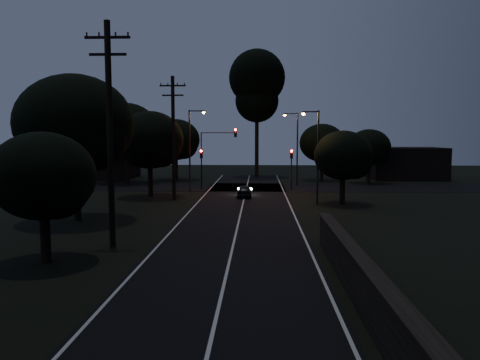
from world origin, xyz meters
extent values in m
cube|color=black|center=(0.00, 22.00, 0.01)|extent=(8.00, 70.00, 0.02)
cube|color=black|center=(0.00, 42.00, 0.01)|extent=(60.00, 8.00, 0.02)
cube|color=beige|center=(0.00, 22.00, 0.03)|extent=(0.12, 70.00, 0.01)
cube|color=beige|center=(-3.75, 22.00, 0.03)|extent=(0.12, 70.00, 0.01)
cube|color=beige|center=(3.75, 22.00, 0.03)|extent=(0.12, 70.00, 0.01)
cube|color=black|center=(4.60, 3.00, 0.75)|extent=(0.40, 26.00, 1.50)
cube|color=black|center=(4.60, 3.00, 1.55)|extent=(0.55, 26.00, 0.10)
cylinder|color=black|center=(-6.00, 15.00, 5.50)|extent=(0.30, 0.30, 11.00)
cube|color=black|center=(-6.00, 15.00, 10.20)|extent=(2.20, 0.12, 0.12)
cube|color=black|center=(-6.00, 15.00, 9.40)|extent=(1.80, 0.12, 0.12)
cylinder|color=black|center=(-6.00, 32.00, 5.25)|extent=(0.30, 0.30, 10.50)
cube|color=black|center=(-6.00, 32.00, 9.70)|extent=(2.20, 0.12, 0.12)
cube|color=black|center=(-6.00, 32.00, 8.90)|extent=(1.80, 0.12, 0.12)
cylinder|color=black|center=(-8.00, 12.00, 1.05)|extent=(0.44, 0.44, 2.11)
ellipsoid|color=black|center=(-8.00, 12.00, 3.79)|extent=(4.48, 4.48, 3.81)
sphere|color=black|center=(-7.22, 11.55, 3.34)|extent=(2.69, 2.69, 2.69)
cylinder|color=black|center=(-10.50, 22.00, 1.73)|extent=(0.44, 0.44, 3.45)
ellipsoid|color=black|center=(-10.50, 22.00, 6.25)|extent=(7.45, 7.45, 6.34)
sphere|color=black|center=(-9.20, 21.25, 5.50)|extent=(4.47, 4.47, 4.47)
cylinder|color=black|center=(-8.50, 34.00, 1.42)|extent=(0.44, 0.44, 2.85)
ellipsoid|color=black|center=(-8.50, 34.00, 5.13)|extent=(6.08, 6.08, 5.17)
sphere|color=black|center=(-7.44, 33.39, 4.52)|extent=(3.65, 3.65, 3.65)
cylinder|color=black|center=(-9.00, 50.00, 1.39)|extent=(0.44, 0.44, 2.78)
ellipsoid|color=black|center=(-9.00, 50.00, 5.02)|extent=(5.96, 5.96, 5.07)
sphere|color=black|center=(-7.96, 49.40, 4.42)|extent=(3.58, 3.58, 3.58)
cylinder|color=black|center=(-14.00, 46.00, 1.73)|extent=(0.44, 0.44, 3.45)
ellipsoid|color=black|center=(-14.00, 46.00, 6.18)|extent=(7.27, 7.27, 6.18)
sphere|color=black|center=(-12.73, 45.27, 5.45)|extent=(4.36, 4.36, 4.36)
cylinder|color=black|center=(9.00, 50.00, 1.28)|extent=(0.44, 0.44, 2.56)
ellipsoid|color=black|center=(9.00, 50.00, 4.62)|extent=(5.50, 5.50, 4.68)
sphere|color=black|center=(9.96, 49.45, 4.07)|extent=(3.30, 3.30, 3.30)
cylinder|color=black|center=(14.00, 47.00, 1.16)|extent=(0.44, 0.44, 2.31)
ellipsoid|color=black|center=(14.00, 47.00, 4.16)|extent=(4.93, 4.93, 4.19)
sphere|color=black|center=(14.86, 46.51, 3.67)|extent=(2.96, 2.96, 2.96)
cylinder|color=black|center=(8.00, 30.00, 1.10)|extent=(0.44, 0.44, 2.20)
ellipsoid|color=black|center=(8.00, 30.00, 3.94)|extent=(4.66, 4.66, 3.96)
sphere|color=black|center=(8.82, 29.53, 3.48)|extent=(2.80, 2.80, 2.80)
cylinder|color=black|center=(1.00, 55.00, 4.63)|extent=(0.50, 0.50, 9.27)
sphere|color=black|center=(1.00, 55.00, 13.14)|extent=(7.41, 7.41, 7.41)
sphere|color=black|center=(1.00, 55.00, 10.11)|extent=(5.73, 5.73, 5.73)
cube|color=black|center=(-20.00, 52.00, 2.20)|extent=(10.00, 8.00, 4.40)
cube|color=black|center=(20.00, 53.00, 2.00)|extent=(9.00, 7.00, 4.00)
cylinder|color=black|center=(-4.60, 40.00, 1.60)|extent=(0.12, 0.12, 3.20)
cube|color=black|center=(-4.60, 40.00, 3.65)|extent=(0.28, 0.22, 0.90)
sphere|color=#FF0705|center=(-4.60, 39.87, 3.95)|extent=(0.22, 0.22, 0.22)
cylinder|color=black|center=(4.60, 40.00, 1.60)|extent=(0.12, 0.12, 3.20)
cube|color=black|center=(4.60, 40.00, 3.65)|extent=(0.28, 0.22, 0.90)
sphere|color=#FF0705|center=(4.60, 39.87, 3.95)|extent=(0.22, 0.22, 0.22)
cylinder|color=black|center=(-4.60, 40.00, 2.50)|extent=(0.12, 0.12, 5.00)
cube|color=black|center=(-1.10, 40.00, 5.80)|extent=(0.28, 0.22, 0.90)
sphere|color=#FF0705|center=(-1.10, 39.87, 6.10)|extent=(0.22, 0.22, 0.22)
cube|color=black|center=(-2.85, 40.00, 5.80)|extent=(3.50, 0.08, 0.08)
cylinder|color=black|center=(-5.50, 38.00, 4.00)|extent=(0.16, 0.16, 8.00)
cube|color=black|center=(-4.80, 38.00, 7.90)|extent=(1.40, 0.10, 0.10)
cube|color=black|center=(-4.10, 38.00, 7.85)|extent=(0.35, 0.22, 0.12)
sphere|color=orange|center=(-4.10, 38.00, 7.75)|extent=(0.26, 0.26, 0.26)
cylinder|color=black|center=(5.50, 44.00, 4.00)|extent=(0.16, 0.16, 8.00)
cube|color=black|center=(4.80, 44.00, 7.90)|extent=(1.40, 0.10, 0.10)
cube|color=black|center=(4.10, 44.00, 7.85)|extent=(0.35, 0.22, 0.12)
sphere|color=orange|center=(4.10, 44.00, 7.75)|extent=(0.26, 0.26, 0.26)
cylinder|color=black|center=(6.00, 30.00, 3.75)|extent=(0.16, 0.16, 7.50)
cube|color=black|center=(5.40, 30.00, 7.40)|extent=(1.20, 0.10, 0.10)
cube|color=black|center=(4.80, 30.00, 7.35)|extent=(0.35, 0.22, 0.12)
sphere|color=orange|center=(4.80, 30.00, 7.25)|extent=(0.26, 0.26, 0.26)
imported|color=black|center=(-0.01, 34.01, 0.56)|extent=(1.34, 3.28, 1.11)
camera|label=1|loc=(1.27, -7.63, 5.52)|focal=35.00mm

